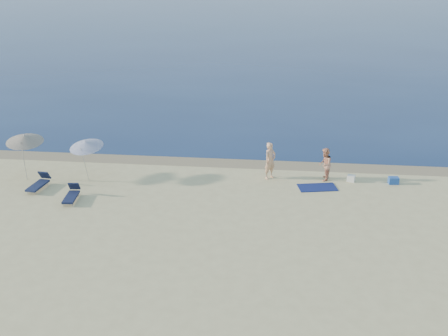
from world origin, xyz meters
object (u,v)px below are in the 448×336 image
object	(u,v)px
person_right	(325,164)
umbrella_near	(86,144)
blue_cooler	(393,180)
person_left	(270,161)

from	to	relation	value
person_right	umbrella_near	size ratio (longest dim) A/B	0.76
person_right	blue_cooler	distance (m)	3.51
person_left	blue_cooler	bearing A→B (deg)	-46.99
person_left	umbrella_near	bearing A→B (deg)	141.16
person_right	person_left	bearing A→B (deg)	-79.41
blue_cooler	person_left	bearing A→B (deg)	173.84
person_left	person_right	world-z (taller)	person_left
person_right	blue_cooler	xyz separation A→B (m)	(3.44, -0.12, -0.68)
blue_cooler	umbrella_near	xyz separation A→B (m)	(-15.40, -1.10, 1.72)
person_right	blue_cooler	bearing A→B (deg)	97.79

